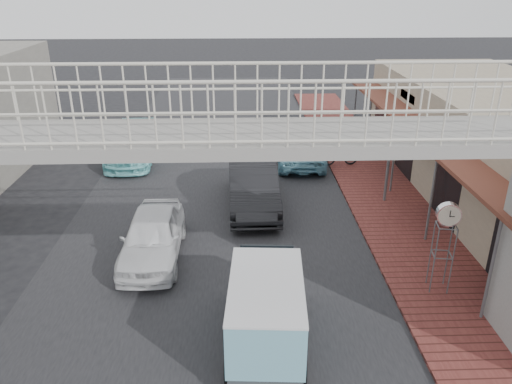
{
  "coord_description": "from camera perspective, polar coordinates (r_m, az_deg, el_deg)",
  "views": [
    {
      "loc": [
        0.93,
        -12.96,
        7.88
      ],
      "look_at": [
        1.44,
        1.12,
        1.8
      ],
      "focal_mm": 35.0,
      "sensor_mm": 36.0,
      "label": 1
    }
  ],
  "objects": [
    {
      "name": "ground",
      "position": [
        15.2,
        -5.32,
        -8.0
      ],
      "size": [
        120.0,
        120.0,
        0.0
      ],
      "primitive_type": "plane",
      "color": "black",
      "rests_on": "ground"
    },
    {
      "name": "road_strip",
      "position": [
        15.2,
        -5.32,
        -7.99
      ],
      "size": [
        10.0,
        60.0,
        0.01
      ],
      "primitive_type": "cube",
      "color": "black",
      "rests_on": "ground"
    },
    {
      "name": "sidewalk",
      "position": [
        18.63,
        15.56,
        -2.43
      ],
      "size": [
        3.0,
        40.0,
        0.1
      ],
      "primitive_type": "cube",
      "color": "brown",
      "rests_on": "ground"
    },
    {
      "name": "footbridge",
      "position": [
        10.17,
        -7.09,
        -4.41
      ],
      "size": [
        16.4,
        2.4,
        6.34
      ],
      "color": "gray",
      "rests_on": "ground"
    },
    {
      "name": "white_hatchback",
      "position": [
        15.38,
        -11.75,
        -4.94
      ],
      "size": [
        1.73,
        4.26,
        1.45
      ],
      "primitive_type": "imported",
      "rotation": [
        0.0,
        0.0,
        0.0
      ],
      "color": "white",
      "rests_on": "ground"
    },
    {
      "name": "dark_sedan",
      "position": [
        18.34,
        -0.35,
        0.71
      ],
      "size": [
        1.86,
        5.05,
        1.65
      ],
      "primitive_type": "imported",
      "rotation": [
        0.0,
        0.0,
        0.02
      ],
      "color": "black",
      "rests_on": "ground"
    },
    {
      "name": "angkot_curb",
      "position": [
        22.96,
        5.02,
        4.82
      ],
      "size": [
        2.25,
        4.57,
        1.25
      ],
      "primitive_type": "imported",
      "rotation": [
        0.0,
        0.0,
        3.1
      ],
      "color": "#73B3C7",
      "rests_on": "ground"
    },
    {
      "name": "angkot_far",
      "position": [
        23.86,
        -13.93,
        5.17
      ],
      "size": [
        2.16,
        5.01,
        1.44
      ],
      "primitive_type": "imported",
      "rotation": [
        0.0,
        0.0,
        0.03
      ],
      "color": "#7FD8DC",
      "rests_on": "ground"
    },
    {
      "name": "angkot_van",
      "position": [
        11.51,
        1.17,
        -12.49
      ],
      "size": [
        1.9,
        3.78,
        1.81
      ],
      "rotation": [
        0.0,
        0.0,
        -0.06
      ],
      "color": "black",
      "rests_on": "ground"
    },
    {
      "name": "motorcycle_near",
      "position": [
        23.77,
        10.87,
        4.88
      ],
      "size": [
        1.69,
        0.84,
        0.85
      ],
      "primitive_type": "imported",
      "rotation": [
        0.0,
        0.0,
        1.39
      ],
      "color": "black",
      "rests_on": "sidewalk"
    },
    {
      "name": "motorcycle_far",
      "position": [
        22.63,
        9.58,
        4.26
      ],
      "size": [
        1.74,
        0.66,
        1.02
      ],
      "primitive_type": "imported",
      "rotation": [
        0.0,
        0.0,
        1.68
      ],
      "color": "black",
      "rests_on": "sidewalk"
    },
    {
      "name": "street_clock",
      "position": [
        13.68,
        21.08,
        -2.85
      ],
      "size": [
        0.65,
        0.56,
        2.54
      ],
      "rotation": [
        0.0,
        0.0,
        -0.16
      ],
      "color": "#59595B",
      "rests_on": "sidewalk"
    },
    {
      "name": "arrow_sign",
      "position": [
        18.85,
        17.64,
        6.42
      ],
      "size": [
        1.9,
        1.2,
        3.27
      ],
      "rotation": [
        0.0,
        0.0,
        -0.03
      ],
      "color": "#59595B",
      "rests_on": "sidewalk"
    }
  ]
}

